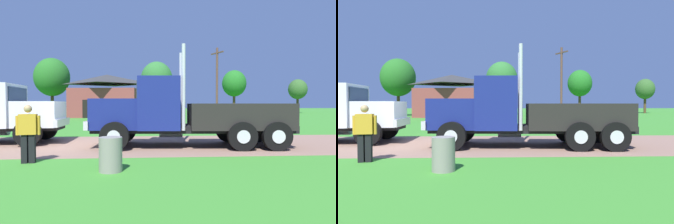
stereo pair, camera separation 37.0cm
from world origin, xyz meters
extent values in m
plane|color=#3C892B|center=(0.00, 0.00, 0.00)|extent=(200.00, 200.00, 0.00)
cube|color=#906C59|center=(0.00, 0.00, 0.00)|extent=(120.00, 5.95, 0.01)
cube|color=black|center=(4.35, -0.64, 0.72)|extent=(7.93, 2.04, 0.28)
cube|color=navy|center=(1.34, -0.46, 1.30)|extent=(1.94, 2.16, 1.17)
cube|color=silver|center=(0.38, -0.40, 0.90)|extent=(0.30, 2.25, 0.32)
cube|color=navy|center=(3.02, -0.56, 1.71)|extent=(1.70, 2.43, 1.99)
cube|color=#2D3D4C|center=(2.22, -0.51, 2.11)|extent=(0.16, 1.95, 0.88)
cylinder|color=silver|center=(3.86, -1.54, 2.30)|extent=(0.14, 0.14, 3.17)
cylinder|color=silver|center=(3.97, 0.31, 2.30)|extent=(0.14, 0.14, 3.17)
cylinder|color=silver|center=(3.55, 0.43, 0.50)|extent=(1.03, 0.58, 0.52)
cube|color=black|center=(6.13, -0.75, 1.21)|extent=(4.01, 2.58, 0.99)
cylinder|color=black|center=(1.35, -1.63, 0.53)|extent=(1.07, 0.36, 1.05)
cylinder|color=silver|center=(1.34, -1.79, 0.53)|extent=(0.47, 0.07, 0.47)
cylinder|color=black|center=(1.50, 0.71, 0.53)|extent=(1.07, 0.36, 1.05)
cylinder|color=silver|center=(1.51, 0.87, 0.53)|extent=(0.47, 0.07, 0.47)
cylinder|color=black|center=(7.19, -1.99, 0.53)|extent=(1.07, 0.36, 1.05)
cylinder|color=silver|center=(7.18, -2.15, 0.53)|extent=(0.47, 0.07, 0.47)
cylinder|color=black|center=(7.34, 0.35, 0.53)|extent=(1.07, 0.36, 1.05)
cylinder|color=silver|center=(7.35, 0.51, 0.53)|extent=(0.47, 0.07, 0.47)
cylinder|color=black|center=(5.95, -1.91, 0.53)|extent=(1.07, 0.36, 1.05)
cylinder|color=silver|center=(5.94, -2.07, 0.53)|extent=(0.47, 0.07, 0.47)
cylinder|color=black|center=(6.09, 0.42, 0.53)|extent=(1.07, 0.36, 1.05)
cylinder|color=silver|center=(6.10, 0.58, 0.53)|extent=(0.47, 0.07, 0.47)
cube|color=white|center=(-2.17, 0.85, 1.26)|extent=(1.89, 2.09, 1.09)
cube|color=silver|center=(-1.22, 0.89, 0.89)|extent=(0.27, 2.21, 0.32)
cube|color=white|center=(-3.88, 0.77, 1.63)|extent=(1.74, 2.37, 1.83)
cube|color=#2D3D4C|center=(-3.04, 0.81, 1.99)|extent=(0.13, 1.91, 0.80)
cylinder|color=silver|center=(-4.42, 1.75, 0.50)|extent=(1.02, 0.57, 0.52)
cylinder|color=black|center=(-2.31, 1.99, 0.52)|extent=(1.06, 0.35, 1.04)
cylinder|color=silver|center=(-2.32, 2.15, 0.52)|extent=(0.47, 0.06, 0.47)
cylinder|color=black|center=(-2.20, -0.30, 0.52)|extent=(1.06, 0.35, 1.04)
cylinder|color=silver|center=(-2.19, -0.46, 0.52)|extent=(0.47, 0.06, 0.47)
cube|color=gold|center=(-0.86, -3.53, 1.11)|extent=(0.49, 0.33, 0.58)
sphere|color=tan|center=(-0.86, -3.53, 1.55)|extent=(0.22, 0.22, 0.22)
cube|color=black|center=(-0.76, -3.52, 0.41)|extent=(0.19, 0.20, 0.82)
cube|color=black|center=(-0.95, -3.55, 0.41)|extent=(0.19, 0.20, 0.82)
cylinder|color=gold|center=(-0.58, -3.49, 1.08)|extent=(0.10, 0.10, 0.55)
cylinder|color=gold|center=(-1.13, -3.58, 1.08)|extent=(0.10, 0.10, 0.55)
cylinder|color=gray|center=(1.63, -4.74, 0.43)|extent=(0.58, 0.58, 0.86)
cube|color=brown|center=(-2.81, 25.58, 1.82)|extent=(8.92, 7.15, 3.63)
pyramid|color=#353535|center=(-2.81, 25.58, 4.88)|extent=(9.37, 7.50, 1.25)
cube|color=black|center=(-4.41, 22.62, 1.10)|extent=(1.79, 0.28, 2.20)
cylinder|color=brown|center=(10.61, 20.97, 4.13)|extent=(0.26, 0.26, 8.26)
cube|color=brown|center=(10.61, 20.97, 7.66)|extent=(1.06, 2.05, 0.14)
cylinder|color=#513823|center=(-10.93, 29.12, 1.76)|extent=(0.44, 0.44, 3.52)
ellipsoid|color=#256821|center=(-10.93, 29.12, 5.46)|extent=(4.86, 4.86, 5.34)
cylinder|color=#513823|center=(3.94, 34.46, 1.84)|extent=(0.44, 0.44, 3.67)
ellipsoid|color=#2E702F|center=(3.94, 34.46, 5.74)|extent=(5.17, 5.17, 5.69)
cylinder|color=#513823|center=(17.04, 35.21, 1.78)|extent=(0.44, 0.44, 3.56)
ellipsoid|color=#206C20|center=(17.04, 35.21, 5.17)|extent=(4.03, 4.03, 4.44)
cylinder|color=#513823|center=(30.39, 39.30, 1.55)|extent=(0.44, 0.44, 3.09)
ellipsoid|color=#325C27|center=(30.39, 39.30, 4.44)|extent=(3.37, 3.37, 3.71)
camera|label=1|loc=(2.57, -11.86, 1.69)|focal=30.35mm
camera|label=2|loc=(2.94, -11.88, 1.69)|focal=30.35mm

